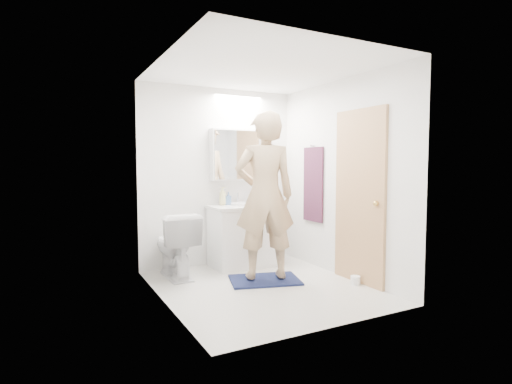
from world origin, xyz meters
TOP-DOWN VIEW (x-y plane):
  - floor at (0.00, 0.00)m, footprint 2.50×2.50m
  - ceiling at (0.00, 0.00)m, footprint 2.50×2.50m
  - wall_back at (0.00, 1.25)m, footprint 2.50×0.00m
  - wall_front at (0.00, -1.25)m, footprint 2.50×0.00m
  - wall_left at (-1.10, 0.00)m, footprint 0.00×2.50m
  - wall_right at (1.10, 0.00)m, footprint 0.00×2.50m
  - vanity_cabinet at (0.26, 0.96)m, footprint 0.90×0.55m
  - countertop at (0.26, 0.96)m, footprint 0.95×0.58m
  - sink_basin at (0.26, 0.99)m, footprint 0.36×0.36m
  - faucet at (0.26, 1.19)m, footprint 0.02×0.02m
  - medicine_cabinet at (0.30, 1.18)m, footprint 0.88×0.14m
  - mirror_panel at (0.30, 1.10)m, footprint 0.84×0.01m
  - toilet at (-0.74, 0.85)m, footprint 0.45×0.78m
  - bath_rug at (0.14, 0.19)m, footprint 0.92×0.76m
  - person at (0.14, 0.19)m, footprint 0.81×0.64m
  - door at (1.08, -0.35)m, footprint 0.04×0.80m
  - door_knob at (1.04, -0.65)m, footprint 0.06×0.06m
  - towel at (1.08, 0.55)m, footprint 0.02×0.42m
  - towel_hook at (1.07, 0.55)m, footprint 0.07×0.02m
  - soap_bottle_a at (-0.00, 1.11)m, footprint 0.13×0.13m
  - soap_bottle_b at (0.10, 1.15)m, footprint 0.10×0.11m
  - toothbrush_cup at (0.48, 1.12)m, footprint 0.14×0.14m
  - toilet_paper_roll at (0.98, -0.42)m, footprint 0.11×0.11m

SIDE VIEW (x-z plane):
  - floor at x=0.00m, z-range 0.00..0.00m
  - bath_rug at x=0.14m, z-range 0.00..0.02m
  - toilet_paper_roll at x=0.98m, z-range 0.00..0.10m
  - vanity_cabinet at x=0.26m, z-range 0.00..0.78m
  - toilet at x=-0.74m, z-range 0.00..0.80m
  - countertop at x=0.26m, z-range 0.78..0.82m
  - sink_basin at x=0.26m, z-range 0.82..0.85m
  - toothbrush_cup at x=0.48m, z-range 0.82..0.92m
  - faucet at x=0.26m, z-range 0.82..0.98m
  - soap_bottle_b at x=0.10m, z-range 0.82..0.99m
  - soap_bottle_a at x=0.00m, z-range 0.82..1.07m
  - door_knob at x=1.04m, z-range 0.92..0.98m
  - door at x=1.08m, z-range 0.00..2.00m
  - person at x=0.14m, z-range 0.05..1.97m
  - towel at x=1.08m, z-range 0.60..1.60m
  - wall_back at x=0.00m, z-range -0.05..2.45m
  - wall_front at x=0.00m, z-range -0.05..2.45m
  - wall_left at x=-1.10m, z-range -0.05..2.45m
  - wall_right at x=1.10m, z-range -0.05..2.45m
  - medicine_cabinet at x=0.30m, z-range 1.15..1.85m
  - mirror_panel at x=0.30m, z-range 1.17..1.83m
  - towel_hook at x=1.07m, z-range 1.61..1.63m
  - ceiling at x=0.00m, z-range 2.40..2.40m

